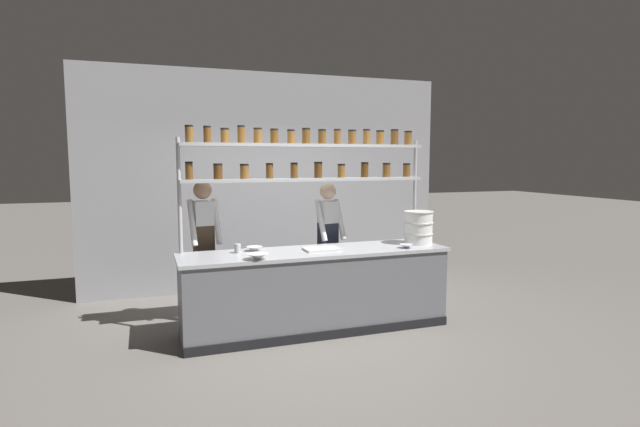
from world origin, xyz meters
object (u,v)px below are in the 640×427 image
at_px(spice_shelf_unit, 307,164).
at_px(cutting_board, 322,249).
at_px(serving_cup_front, 237,248).
at_px(container_stack, 418,227).
at_px(prep_bowl_near_left, 258,257).
at_px(chef_left, 204,241).
at_px(prep_bowl_center_front, 406,246).
at_px(chef_center, 328,238).
at_px(prep_bowl_center_back, 254,249).

distance_m(spice_shelf_unit, cutting_board, 1.02).
xyz_separation_m(cutting_board, serving_cup_front, (-0.93, 0.15, 0.04)).
height_order(container_stack, prep_bowl_near_left, container_stack).
xyz_separation_m(chef_left, cutting_board, (1.23, -0.70, -0.05)).
relative_size(chef_left, prep_bowl_center_front, 10.41).
xyz_separation_m(cutting_board, prep_bowl_center_front, (0.97, -0.20, 0.01)).
height_order(chef_center, prep_bowl_center_back, chef_center).
bearing_deg(container_stack, chef_left, 164.59).
distance_m(container_stack, cutting_board, 1.27).
xyz_separation_m(spice_shelf_unit, container_stack, (1.31, -0.33, -0.77)).
bearing_deg(chef_center, prep_bowl_center_front, -67.77).
relative_size(spice_shelf_unit, cutting_board, 7.36).
bearing_deg(chef_center, chef_left, 165.56).
bearing_deg(chef_left, serving_cup_front, -71.09).
distance_m(prep_bowl_near_left, serving_cup_front, 0.45).
bearing_deg(spice_shelf_unit, cutting_board, -80.48).
distance_m(chef_left, serving_cup_front, 0.63).
height_order(chef_left, serving_cup_front, chef_left).
bearing_deg(cutting_board, spice_shelf_unit, 99.52).
height_order(spice_shelf_unit, prep_bowl_center_front, spice_shelf_unit).
xyz_separation_m(chef_left, prep_bowl_center_front, (2.20, -0.91, -0.04)).
bearing_deg(prep_bowl_center_back, cutting_board, -15.60).
bearing_deg(container_stack, spice_shelf_unit, 166.04).
bearing_deg(prep_bowl_near_left, spice_shelf_unit, 40.25).
height_order(chef_center, container_stack, chef_center).
bearing_deg(container_stack, chef_center, 144.40).
xyz_separation_m(chef_center, prep_bowl_near_left, (-1.13, -0.97, 0.01)).
distance_m(container_stack, prep_bowl_center_front, 0.40).
height_order(spice_shelf_unit, chef_center, spice_shelf_unit).
relative_size(container_stack, prep_bowl_near_left, 1.73).
bearing_deg(chef_center, serving_cup_front, -170.66).
relative_size(spice_shelf_unit, chef_left, 1.74).
distance_m(spice_shelf_unit, chef_center, 1.08).
bearing_deg(prep_bowl_center_back, chef_left, 134.89).
bearing_deg(spice_shelf_unit, prep_bowl_center_front, -28.09).
distance_m(cutting_board, prep_bowl_center_front, 0.99).
bearing_deg(cutting_board, chef_left, 150.20).
height_order(spice_shelf_unit, chef_left, spice_shelf_unit).
bearing_deg(serving_cup_front, prep_bowl_center_front, -10.42).
distance_m(spice_shelf_unit, prep_bowl_center_front, 1.50).
distance_m(container_stack, serving_cup_front, 2.20).
relative_size(chef_center, cutting_board, 4.11).
relative_size(chef_center, container_stack, 4.12).
bearing_deg(serving_cup_front, prep_bowl_center_back, 15.69).
height_order(chef_left, container_stack, chef_left).
bearing_deg(container_stack, prep_bowl_center_front, -142.37).
bearing_deg(container_stack, serving_cup_front, 176.64).
relative_size(prep_bowl_near_left, serving_cup_front, 2.29).
bearing_deg(serving_cup_front, cutting_board, -9.03).
distance_m(container_stack, prep_bowl_center_back, 2.00).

